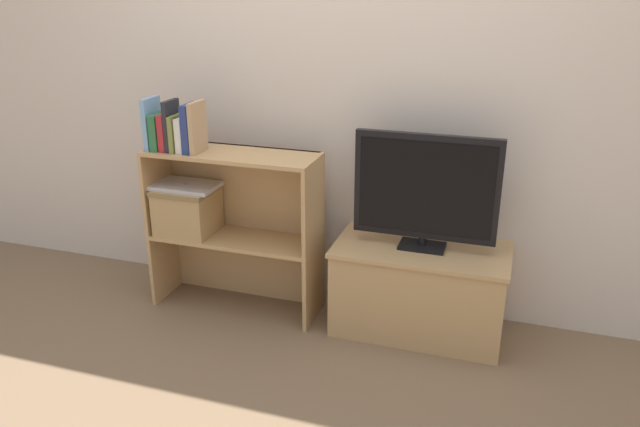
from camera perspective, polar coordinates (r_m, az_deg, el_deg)
The scene contains 16 objects.
ground_plane at distance 3.19m, azimuth -0.86°, elevation -10.89°, with size 16.00×16.00×0.00m, color brown.
wall_back at distance 3.19m, azimuth 1.80°, elevation 12.24°, with size 10.00×0.05×2.40m.
tv_stand at distance 3.16m, azimuth 9.08°, elevation -6.80°, with size 0.84×0.45×0.45m.
tv at distance 2.95m, azimuth 9.64°, elevation 2.18°, with size 0.68×0.14×0.56m.
bookshelf_lower_tier at distance 3.40m, azimuth -7.23°, elevation -3.95°, with size 0.89×0.30×0.41m.
bookshelf_upper_tier at distance 3.24m, azimuth -7.56°, elevation 3.01°, with size 0.89×0.30×0.45m.
book_skyblue at distance 3.26m, azimuth -15.10°, elevation 7.97°, with size 0.02×0.15×0.26m.
book_forest at distance 3.25m, azimuth -14.45°, elevation 7.27°, with size 0.04×0.15×0.18m.
book_crimson at distance 3.23m, azimuth -13.82°, elevation 7.26°, with size 0.03×0.13×0.18m.
book_charcoal at distance 3.20m, azimuth -13.40°, elevation 7.83°, with size 0.02×0.13×0.25m.
book_olive at distance 3.20m, azimuth -12.91°, elevation 7.20°, with size 0.02×0.15×0.18m.
book_ivory at distance 3.18m, azimuth -12.35°, elevation 7.07°, with size 0.04×0.13×0.17m.
book_navy at distance 3.15m, azimuth -11.72°, elevation 7.65°, with size 0.04×0.14×0.24m.
book_tan at distance 3.13m, azimuth -11.13°, elevation 7.73°, with size 0.03×0.15×0.25m.
storage_basket_left at distance 3.35m, azimuth -12.02°, elevation 0.52°, with size 0.29×0.27×0.25m.
laptop at distance 3.31m, azimuth -12.18°, elevation 2.50°, with size 0.34×0.22×0.02m.
Camera 1 is at (0.89, -2.56, 1.69)m, focal length 35.00 mm.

